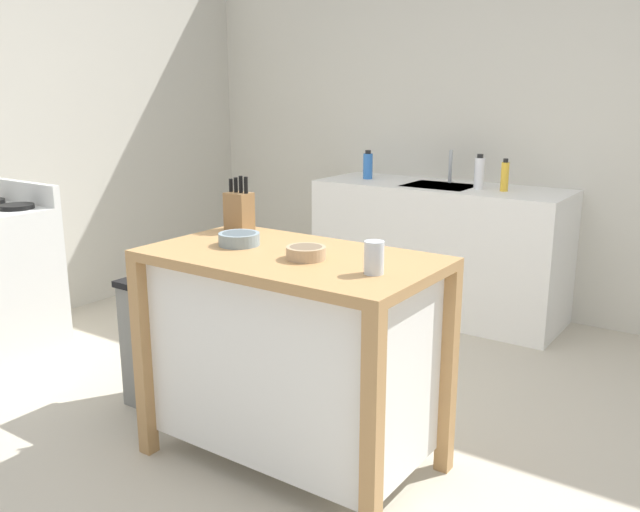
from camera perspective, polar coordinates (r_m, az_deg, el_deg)
name	(u,v)px	position (r m, az deg, el deg)	size (l,w,h in m)	color
ground_plane	(299,452)	(2.98, -1.76, -16.29)	(5.98, 5.98, 0.00)	#BCB29E
wall_back	(511,120)	(4.71, 15.87, 11.06)	(4.98, 0.10, 2.60)	beige
wall_left	(83,118)	(5.00, -19.45, 10.95)	(0.10, 2.98, 2.60)	beige
kitchen_island	(292,348)	(2.71, -2.42, -7.84)	(1.15, 0.65, 0.89)	#AD7F4C
knife_block	(239,210)	(3.02, -6.88, 3.88)	(0.11, 0.09, 0.25)	olive
bowl_ceramic_small	(306,252)	(2.51, -1.20, 0.31)	(0.15, 0.15, 0.05)	tan
bowl_stoneware_deep	(239,239)	(2.75, -6.88, 1.47)	(0.17, 0.17, 0.05)	gray
drinking_cup	(374,258)	(2.31, 4.61, -0.13)	(0.07, 0.07, 0.12)	silver
trash_bin	(165,343)	(3.34, -13.03, -7.17)	(0.36, 0.28, 0.63)	slate
sink_counter	(438,249)	(4.62, 9.98, 0.56)	(1.67, 0.60, 0.88)	white
sink_faucet	(450,166)	(4.65, 11.00, 7.47)	(0.02, 0.02, 0.22)	#B7BCC1
bottle_spray_cleaner	(505,176)	(4.34, 15.41, 6.56)	(0.05, 0.05, 0.20)	yellow
bottle_hand_soap	(368,166)	(4.77, 4.08, 7.66)	(0.07, 0.07, 0.20)	blue
bottle_dish_soap	(479,173)	(4.40, 13.37, 6.89)	(0.06, 0.06, 0.22)	white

